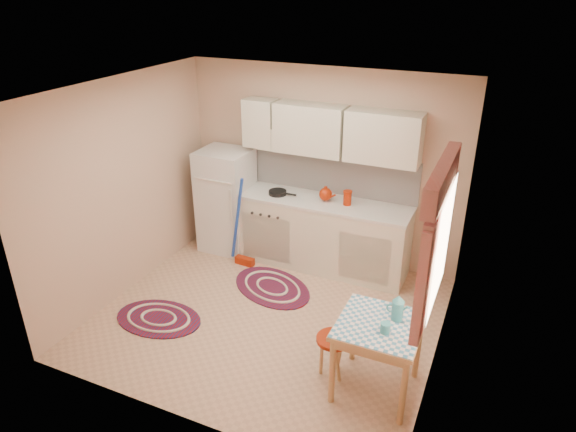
# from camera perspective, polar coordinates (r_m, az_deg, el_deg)

# --- Properties ---
(room_shell) EXTENTS (3.64, 3.60, 2.52)m
(room_shell) POSITION_cam_1_polar(r_m,az_deg,el_deg) (5.21, 0.25, 4.29)
(room_shell) COLOR tan
(room_shell) RESTS_ON ground
(fridge) EXTENTS (0.65, 0.60, 1.40)m
(fridge) POSITION_cam_1_polar(r_m,az_deg,el_deg) (6.97, -6.87, 1.72)
(fridge) COLOR silver
(fridge) RESTS_ON ground
(broom) EXTENTS (0.29, 0.14, 1.20)m
(broom) POSITION_cam_1_polar(r_m,az_deg,el_deg) (6.53, -5.00, -0.82)
(broom) COLOR #1B3FAA
(broom) RESTS_ON ground
(base_cabinets) EXTENTS (2.25, 0.60, 0.88)m
(base_cabinets) POSITION_cam_1_polar(r_m,az_deg,el_deg) (6.60, 3.56, -2.06)
(base_cabinets) COLOR beige
(base_cabinets) RESTS_ON ground
(countertop) EXTENTS (2.27, 0.62, 0.04)m
(countertop) POSITION_cam_1_polar(r_m,az_deg,el_deg) (6.40, 3.67, 1.61)
(countertop) COLOR silver
(countertop) RESTS_ON base_cabinets
(frying_pan) EXTENTS (0.23, 0.23, 0.05)m
(frying_pan) POSITION_cam_1_polar(r_m,az_deg,el_deg) (6.54, -1.17, 2.62)
(frying_pan) COLOR black
(frying_pan) RESTS_ON countertop
(red_kettle) EXTENTS (0.22, 0.21, 0.18)m
(red_kettle) POSITION_cam_1_polar(r_m,az_deg,el_deg) (6.34, 4.20, 2.43)
(red_kettle) COLOR #9A2005
(red_kettle) RESTS_ON countertop
(red_canister) EXTENTS (0.11, 0.11, 0.16)m
(red_canister) POSITION_cam_1_polar(r_m,az_deg,el_deg) (6.26, 6.62, 1.93)
(red_canister) COLOR #9A2005
(red_canister) RESTS_ON countertop
(table) EXTENTS (0.72, 0.72, 0.72)m
(table) POSITION_cam_1_polar(r_m,az_deg,el_deg) (4.82, 9.82, -15.19)
(table) COLOR tan
(table) RESTS_ON ground
(stool) EXTENTS (0.42, 0.42, 0.42)m
(stool) POSITION_cam_1_polar(r_m,az_deg,el_deg) (5.01, 5.03, -15.21)
(stool) COLOR #9A2005
(stool) RESTS_ON ground
(coffee_pot) EXTENTS (0.13, 0.11, 0.26)m
(coffee_pot) POSITION_cam_1_polar(r_m,az_deg,el_deg) (4.60, 12.10, -9.95)
(coffee_pot) COLOR teal
(coffee_pot) RESTS_ON table
(mug) EXTENTS (0.09, 0.09, 0.10)m
(mug) POSITION_cam_1_polar(r_m,az_deg,el_deg) (4.47, 10.76, -12.15)
(mug) COLOR teal
(mug) RESTS_ON table
(rug_center) EXTENTS (1.30, 1.12, 0.02)m
(rug_center) POSITION_cam_1_polar(r_m,az_deg,el_deg) (6.31, -1.78, -7.90)
(rug_center) COLOR maroon
(rug_center) RESTS_ON ground
(rug_left) EXTENTS (1.03, 0.72, 0.02)m
(rug_left) POSITION_cam_1_polar(r_m,az_deg,el_deg) (5.97, -14.18, -10.97)
(rug_left) COLOR maroon
(rug_left) RESTS_ON ground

